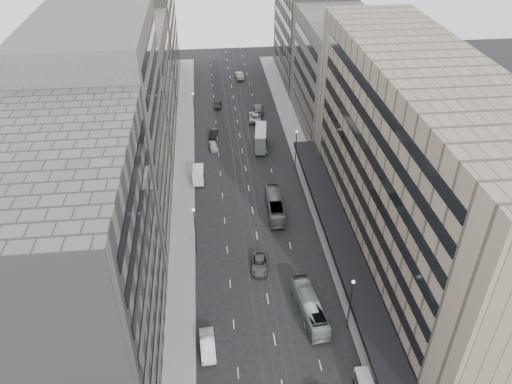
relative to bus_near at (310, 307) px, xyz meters
name	(u,v)px	position (x,y,z in m)	size (l,w,h in m)	color
ground	(268,304)	(-5.17, 2.44, -1.46)	(220.00, 220.00, 0.00)	black
sidewalk_right	(304,161)	(6.83, 39.94, -1.38)	(4.00, 125.00, 0.15)	gray
sidewalk_left	(184,167)	(-17.17, 39.94, -1.38)	(4.00, 125.00, 0.15)	gray
department_store	(417,173)	(16.28, 10.44, 13.49)	(19.20, 60.00, 30.00)	gray
building_right_mid	(338,76)	(16.33, 54.44, 10.54)	(15.00, 28.00, 24.00)	#544F49
building_right_far	(311,27)	(16.33, 84.44, 12.54)	(15.00, 32.00, 28.00)	#605C56
building_left_a	(75,277)	(-26.67, -5.56, 13.54)	(15.00, 28.00, 30.00)	#605C56
building_left_b	(108,138)	(-26.67, 21.44, 15.54)	(15.00, 26.00, 34.00)	#544F49
building_left_c	(131,93)	(-26.67, 48.44, 11.04)	(15.00, 28.00, 25.00)	#6E6455
building_left_d	(143,35)	(-26.67, 81.44, 12.54)	(15.00, 38.00, 28.00)	#605C56
lamp_right_near	(351,299)	(4.53, -2.56, 3.75)	(0.44, 0.44, 8.32)	#262628
lamp_right_far	(296,145)	(4.53, 37.44, 3.75)	(0.44, 0.44, 8.32)	#262628
lamp_left_near	(195,225)	(-14.87, 14.44, 3.75)	(0.44, 0.44, 8.32)	#262628
lamp_left_far	(194,106)	(-14.87, 57.44, 3.75)	(0.44, 0.44, 8.32)	#262628
bus_near	(310,307)	(0.00, 0.00, 0.00)	(2.44, 10.45, 2.91)	gray
bus_far	(275,206)	(-1.41, 23.36, -0.02)	(2.42, 10.34, 2.88)	gray
double_decker	(261,138)	(-1.25, 46.37, 0.88)	(3.33, 8.15, 4.33)	gray
panel_van	(198,175)	(-14.37, 34.58, 0.08)	(2.30, 4.48, 2.78)	silver
sedan_1	(208,345)	(-13.67, -4.30, -0.60)	(1.80, 5.16, 1.70)	silver
sedan_2	(260,263)	(-5.56, 9.97, -0.72)	(2.44, 5.28, 1.47)	#4E4E50
sedan_4	(213,146)	(-11.17, 46.86, -0.75)	(1.66, 4.14, 1.41)	beige
sedan_5	(214,134)	(-10.89, 52.51, -0.75)	(1.50, 4.30, 1.42)	black
sedan_6	(255,117)	(-1.02, 59.75, -0.61)	(2.81, 6.09, 1.69)	#BBBBB7
sedan_7	(258,109)	(0.12, 63.77, -0.59)	(2.41, 5.94, 1.72)	slate
sedan_8	(218,104)	(-9.36, 67.75, -0.76)	(1.65, 4.10, 1.40)	#2B2A2D
sedan_9	(239,75)	(-2.65, 86.16, -0.60)	(1.82, 5.22, 1.72)	#BAB19A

